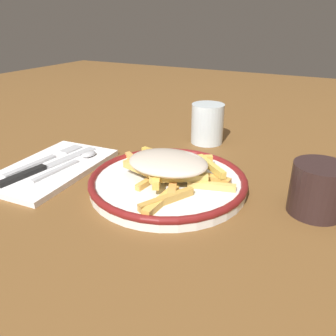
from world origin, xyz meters
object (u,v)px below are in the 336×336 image
napkin (52,168)px  knife (43,168)px  fork (46,160)px  fries_heap (167,166)px  coffee_mug (319,189)px  spoon (76,160)px  water_glass (207,124)px  plate (168,182)px

napkin → knife: bearing=-96.5°
fork → knife: 0.04m
napkin → knife: 0.02m
fries_heap → coffee_mug: 0.23m
fries_heap → spoon: size_ratio=1.51×
fork → knife: bearing=-51.1°
fries_heap → water_glass: (-0.03, 0.24, 0.00)m
napkin → coffee_mug: (0.45, 0.07, 0.03)m
spoon → water_glass: water_glass is taller
plate → fork: (-0.25, -0.03, 0.00)m
napkin → coffee_mug: coffee_mug is taller
fries_heap → water_glass: bearing=96.2°
fries_heap → spoon: (-0.19, -0.00, -0.03)m
plate → coffee_mug: (0.23, 0.03, 0.03)m
napkin → coffee_mug: 0.46m
napkin → fries_heap: bearing=8.8°
spoon → fries_heap: bearing=0.0°
spoon → water_glass: bearing=55.5°
water_glass → coffee_mug: size_ratio=0.85×
napkin → fork: 0.03m
plate → fries_heap: fries_heap is taller
fork → spoon: (0.06, 0.02, 0.00)m
knife → water_glass: water_glass is taller
fries_heap → fork: bearing=-174.8°
plate → fork: bearing=-173.9°
plate → water_glass: size_ratio=2.98×
coffee_mug → knife: bearing=-168.5°
plate → water_glass: 0.24m
fries_heap → fork: fries_heap is taller
knife → spoon: bearing=59.1°
plate → spoon: 0.19m
coffee_mug → fork: bearing=-172.7°
spoon → coffee_mug: coffee_mug is taller
knife → water_glass: (0.20, 0.30, 0.03)m
knife → fries_heap: bearing=13.3°
plate → spoon: plate is taller
napkin → water_glass: 0.34m
plate → fries_heap: bearing=-88.3°
knife → water_glass: size_ratio=2.39×
spoon → coffee_mug: size_ratio=1.47×
plate → coffee_mug: bearing=8.5°
plate → coffee_mug: size_ratio=2.52×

